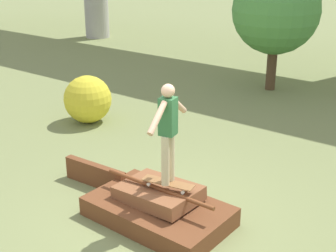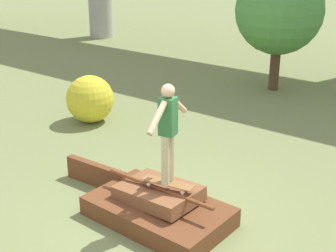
% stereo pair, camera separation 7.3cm
% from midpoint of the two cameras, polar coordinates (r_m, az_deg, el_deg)
% --- Properties ---
extents(ground_plane, '(80.00, 80.00, 0.00)m').
position_cam_midpoint_polar(ground_plane, '(7.37, -0.89, -11.39)').
color(ground_plane, olive).
extents(scrap_pile, '(2.17, 1.34, 0.59)m').
position_cam_midpoint_polar(scrap_pile, '(7.28, -0.90, -9.89)').
color(scrap_pile, brown).
rests_on(scrap_pile, ground_plane).
extents(scrap_plank_loose, '(1.31, 0.20, 0.41)m').
position_cam_midpoint_polar(scrap_plank_loose, '(8.35, -8.51, -5.89)').
color(scrap_plank_loose, brown).
rests_on(scrap_plank_loose, ground_plane).
extents(skateboard, '(0.83, 0.35, 0.09)m').
position_cam_midpoint_polar(skateboard, '(7.01, 0.30, -6.96)').
color(skateboard, brown).
rests_on(skateboard, scrap_pile).
extents(skater, '(0.30, 1.13, 1.51)m').
position_cam_midpoint_polar(skater, '(6.65, 0.31, -0.23)').
color(skater, '#C6B78E').
rests_on(skater, skateboard).
extents(tree_behind_left, '(2.47, 2.47, 3.54)m').
position_cam_midpoint_polar(tree_behind_left, '(13.82, 13.57, 13.50)').
color(tree_behind_left, '#4C3823').
rests_on(tree_behind_left, ground_plane).
extents(bush_yellow_flowering, '(1.14, 1.14, 1.14)m').
position_cam_midpoint_polar(bush_yellow_flowering, '(11.30, -9.30, 3.27)').
color(bush_yellow_flowering, gold).
rests_on(bush_yellow_flowering, ground_plane).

